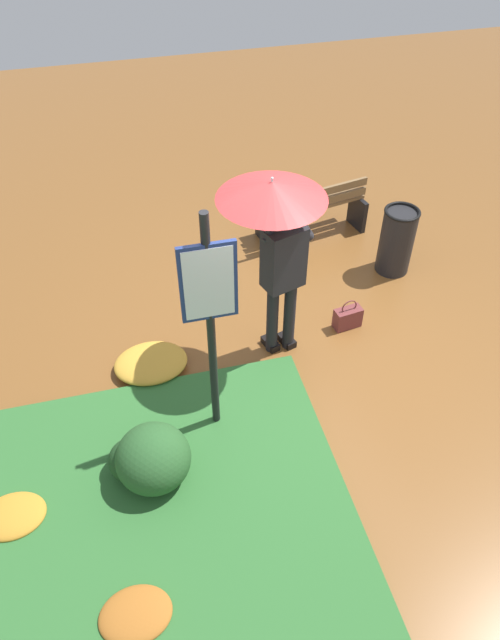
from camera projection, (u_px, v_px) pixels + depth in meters
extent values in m
plane|color=brown|center=(299.00, 346.00, 6.27)|extent=(18.00, 18.00, 0.00)
cube|color=#2D662D|center=(56.00, 612.00, 4.27)|extent=(4.80, 4.00, 0.05)
cylinder|color=black|center=(289.00, 316.00, 5.98)|extent=(0.12, 0.12, 0.86)
cylinder|color=black|center=(272.00, 319.00, 5.95)|extent=(0.12, 0.12, 0.86)
cube|color=black|center=(287.00, 340.00, 6.28)|extent=(0.17, 0.24, 0.08)
cube|color=black|center=(270.00, 343.00, 6.24)|extent=(0.17, 0.24, 0.08)
cube|color=#232328|center=(284.00, 258.00, 5.46)|extent=(0.43, 0.34, 0.64)
sphere|color=beige|center=(286.00, 215.00, 5.14)|extent=(0.20, 0.20, 0.20)
ellipsoid|color=black|center=(286.00, 212.00, 5.12)|extent=(0.20, 0.20, 0.15)
cylinder|color=#232328|center=(307.00, 234.00, 5.37)|extent=(0.18, 0.13, 0.18)
cylinder|color=#232328|center=(303.00, 226.00, 5.31)|extent=(0.24, 0.11, 0.33)
cube|color=black|center=(295.00, 215.00, 5.19)|extent=(0.07, 0.04, 0.14)
cylinder|color=#232328|center=(268.00, 239.00, 5.26)|extent=(0.11, 0.10, 0.09)
cylinder|color=#232328|center=(270.00, 231.00, 5.19)|extent=(0.10, 0.09, 0.23)
cylinder|color=#A5A5AD|center=(272.00, 200.00, 4.98)|extent=(0.02, 0.02, 0.41)
cone|color=#B22D2D|center=(272.00, 190.00, 4.91)|extent=(0.96, 0.96, 0.16)
sphere|color=#A5A5AD|center=(272.00, 178.00, 4.84)|extent=(0.02, 0.02, 0.02)
cylinder|color=black|center=(211.00, 334.00, 4.76)|extent=(0.07, 0.07, 2.30)
cube|color=navy|center=(208.00, 283.00, 4.37)|extent=(0.44, 0.04, 0.70)
cube|color=silver|center=(209.00, 284.00, 4.36)|extent=(0.38, 0.01, 0.64)
cube|color=brown|center=(348.00, 318.00, 6.42)|extent=(0.32, 0.18, 0.24)
torus|color=brown|center=(349.00, 307.00, 6.31)|extent=(0.18, 0.04, 0.18)
cube|color=black|center=(357.00, 212.00, 7.77)|extent=(0.13, 0.36, 0.44)
cube|color=black|center=(263.00, 226.00, 7.54)|extent=(0.13, 0.36, 0.44)
cube|color=brown|center=(309.00, 198.00, 7.57)|extent=(1.39, 0.38, 0.04)
cube|color=brown|center=(312.00, 203.00, 7.49)|extent=(1.39, 0.38, 0.04)
cube|color=brown|center=(315.00, 208.00, 7.40)|extent=(1.39, 0.38, 0.04)
cube|color=brown|center=(317.00, 203.00, 7.30)|extent=(1.38, 0.32, 0.10)
cube|color=brown|center=(318.00, 193.00, 7.20)|extent=(1.38, 0.32, 0.10)
cylinder|color=black|center=(396.00, 242.00, 6.97)|extent=(0.40, 0.40, 0.80)
torus|color=black|center=(403.00, 212.00, 6.69)|extent=(0.42, 0.42, 0.04)
ellipsoid|color=#285628|center=(153.00, 458.00, 4.91)|extent=(0.63, 0.63, 0.57)
ellipsoid|color=#1E421E|center=(131.00, 460.00, 5.01)|extent=(0.38, 0.38, 0.38)
ellipsoid|color=#A86023|center=(136.00, 615.00, 4.22)|extent=(0.53, 0.43, 0.12)
ellipsoid|color=#C68428|center=(12.00, 516.00, 4.78)|extent=(0.54, 0.43, 0.12)
ellipsoid|color=gold|center=(151.00, 363.00, 5.98)|extent=(0.74, 0.59, 0.16)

